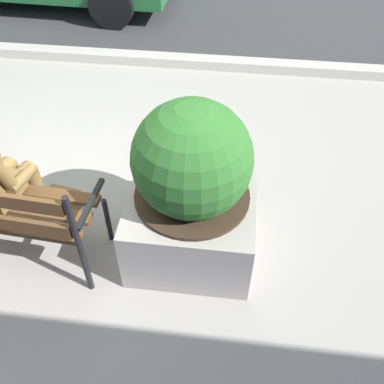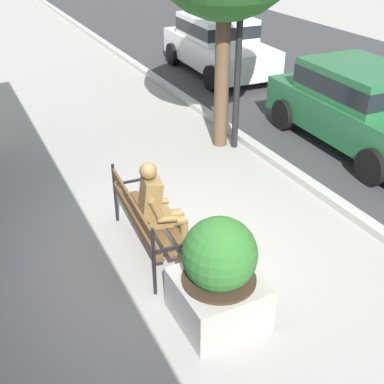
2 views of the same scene
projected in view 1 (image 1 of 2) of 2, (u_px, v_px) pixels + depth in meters
ground_plane at (17, 229)px, 3.56m from camera, size 80.00×80.00×0.00m
curb_stone at (107, 56)px, 5.55m from camera, size 60.00×0.20×0.12m
concrete_planter at (192, 191)px, 3.01m from camera, size 0.92×0.92×1.31m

